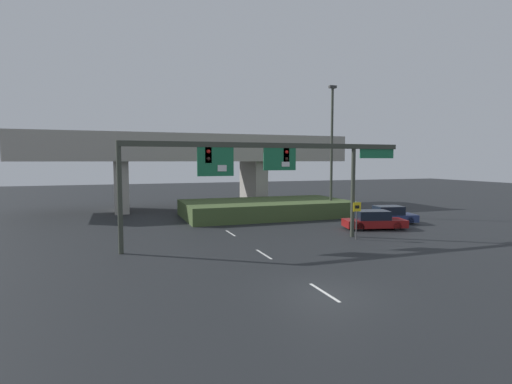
{
  "coord_description": "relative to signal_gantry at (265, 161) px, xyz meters",
  "views": [
    {
      "loc": [
        -7.78,
        -13.67,
        5.29
      ],
      "look_at": [
        0.0,
        8.43,
        3.43
      ],
      "focal_mm": 28.0,
      "sensor_mm": 36.0,
      "label": 1
    }
  ],
  "objects": [
    {
      "name": "ground_plane",
      "position": [
        -1.09,
        -9.9,
        -5.25
      ],
      "size": [
        160.0,
        160.0,
        0.0
      ],
      "primitive_type": "plane",
      "color": "black"
    },
    {
      "name": "parked_sedan_near_right",
      "position": [
        9.88,
        2.24,
        -4.59
      ],
      "size": [
        4.99,
        2.92,
        1.43
      ],
      "rotation": [
        0.0,
        0.0,
        -0.25
      ],
      "color": "maroon",
      "rests_on": "ground"
    },
    {
      "name": "parked_sedan_mid_right",
      "position": [
        12.77,
        4.04,
        -4.57
      ],
      "size": [
        4.49,
        2.6,
        1.48
      ],
      "rotation": [
        0.0,
        0.0,
        -0.19
      ],
      "color": "navy",
      "rests_on": "ground"
    },
    {
      "name": "highway_light_pole_near",
      "position": [
        10.52,
        9.88,
        1.27
      ],
      "size": [
        0.7,
        0.36,
        12.29
      ],
      "color": "#383D33",
      "rests_on": "ground"
    },
    {
      "name": "speed_limit_sign",
      "position": [
        6.22,
        -0.92,
        -3.59
      ],
      "size": [
        0.6,
        0.11,
        2.56
      ],
      "color": "#4C4C4C",
      "rests_on": "ground"
    },
    {
      "name": "lane_markings",
      "position": [
        -1.09,
        4.12,
        -5.25
      ],
      "size": [
        0.14,
        30.11,
        0.01
      ],
      "color": "silver",
      "rests_on": "ground"
    },
    {
      "name": "grass_embankment",
      "position": [
        4.54,
        11.75,
        -4.52
      ],
      "size": [
        15.53,
        8.23,
        1.46
      ],
      "color": "#42562D",
      "rests_on": "ground"
    },
    {
      "name": "overpass_bridge",
      "position": [
        -1.09,
        20.18,
        0.43
      ],
      "size": [
        34.3,
        7.61,
        8.04
      ],
      "color": "#A39E93",
      "rests_on": "ground"
    },
    {
      "name": "signal_gantry",
      "position": [
        0.0,
        0.0,
        0.0
      ],
      "size": [
        18.7,
        0.44,
        6.4
      ],
      "color": "#383D33",
      "rests_on": "ground"
    }
  ]
}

